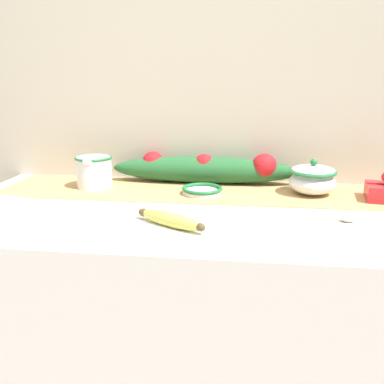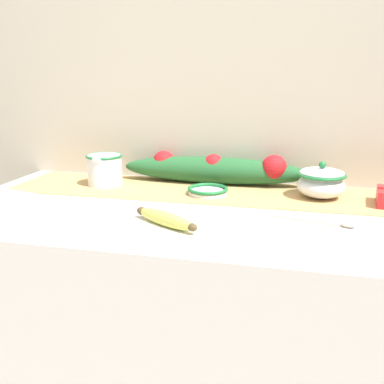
{
  "view_description": "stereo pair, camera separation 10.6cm",
  "coord_description": "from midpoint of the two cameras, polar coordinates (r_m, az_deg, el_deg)",
  "views": [
    {
      "loc": [
        0.13,
        -1.04,
        1.23
      ],
      "look_at": [
        -0.0,
        -0.03,
        0.96
      ],
      "focal_mm": 40.0,
      "sensor_mm": 36.0,
      "label": 1
    },
    {
      "loc": [
        0.23,
        -1.02,
        1.23
      ],
      "look_at": [
        -0.0,
        -0.03,
        0.96
      ],
      "focal_mm": 40.0,
      "sensor_mm": 36.0,
      "label": 2
    }
  ],
  "objects": [
    {
      "name": "countertop",
      "position": [
        1.31,
        -2.27,
        -21.55
      ],
      "size": [
        1.29,
        0.63,
        0.91
      ],
      "primitive_type": "cube",
      "color": "silver",
      "rests_on": "ground_plane"
    },
    {
      "name": "back_wall",
      "position": [
        1.38,
        -0.23,
        13.68
      ],
      "size": [
        2.09,
        0.04,
        2.4
      ],
      "primitive_type": "cube",
      "color": "#B7AD99",
      "rests_on": "ground_plane"
    },
    {
      "name": "table_runner",
      "position": [
        1.26,
        -1.21,
        0.12
      ],
      "size": [
        1.19,
        0.27,
        0.0
      ],
      "primitive_type": "cube",
      "color": "tan",
      "rests_on": "countertop"
    },
    {
      "name": "cream_pitcher",
      "position": [
        1.33,
        -15.15,
        2.77
      ],
      "size": [
        0.11,
        0.13,
        0.1
      ],
      "color": "white",
      "rests_on": "countertop"
    },
    {
      "name": "sugar_bowl",
      "position": [
        1.24,
        13.45,
        1.68
      ],
      "size": [
        0.13,
        0.13,
        0.1
      ],
      "color": "white",
      "rests_on": "countertop"
    },
    {
      "name": "small_dish",
      "position": [
        1.22,
        -1.11,
        0.21
      ],
      "size": [
        0.12,
        0.12,
        0.02
      ],
      "color": "white",
      "rests_on": "countertop"
    },
    {
      "name": "banana",
      "position": [
        0.97,
        -6.08,
        -3.7
      ],
      "size": [
        0.18,
        0.12,
        0.03
      ],
      "rotation": [
        0.0,
        0.0,
        -0.53
      ],
      "color": "#CCD156",
      "rests_on": "countertop"
    },
    {
      "name": "spoon",
      "position": [
        1.04,
        16.17,
        -3.56
      ],
      "size": [
        0.19,
        0.06,
        0.01
      ],
      "rotation": [
        0.0,
        0.0,
        -0.22
      ],
      "color": "#A89E89",
      "rests_on": "countertop"
    },
    {
      "name": "poinsettia_garland",
      "position": [
        1.34,
        -0.39,
        3.09
      ],
      "size": [
        0.59,
        0.09,
        0.1
      ],
      "color": "#235B2D",
      "rests_on": "countertop"
    }
  ]
}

